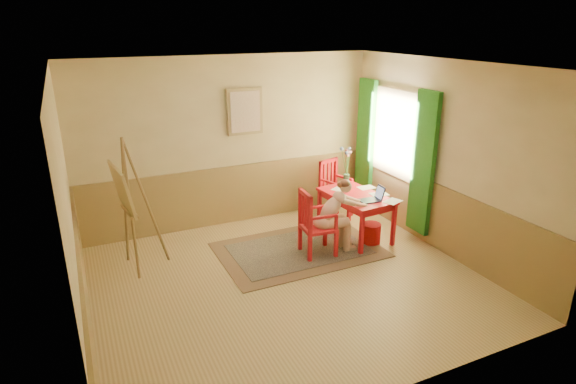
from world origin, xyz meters
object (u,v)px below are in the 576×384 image
chair_left (315,224)px  easel (125,194)px  figure (335,213)px  table (356,200)px  chair_back (334,188)px  laptop (373,198)px

chair_left → easel: (-2.50, 0.69, 0.62)m
figure → chair_left: bearing=174.7°
table → figure: bearing=-150.4°
table → chair_left: chair_left is taller
table → chair_left: 0.94m
table → chair_back: size_ratio=1.27×
chair_back → easel: bearing=-171.2°
chair_left → easel: size_ratio=0.53×
chair_left → figure: size_ratio=0.89×
chair_left → table: bearing=18.2°
chair_back → easel: size_ratio=0.53×
table → easel: easel is taller
chair_back → laptop: size_ratio=2.64×
table → laptop: 0.36m
chair_back → easel: easel is taller
laptop → easel: size_ratio=0.20×
chair_left → figure: (0.32, -0.03, 0.12)m
table → easel: size_ratio=0.67×
table → laptop: (0.09, -0.33, 0.13)m
table → chair_left: bearing=-161.8°
chair_left → easel: 2.66m
laptop → easel: bearing=168.1°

